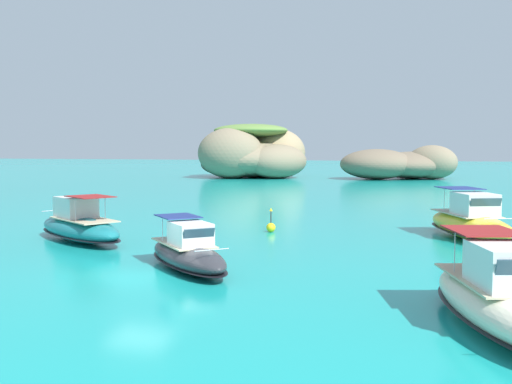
{
  "coord_description": "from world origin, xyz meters",
  "views": [
    {
      "loc": [
        10.46,
        -21.24,
        5.15
      ],
      "look_at": [
        1.27,
        13.07,
        2.45
      ],
      "focal_mm": 41.86,
      "sensor_mm": 36.0,
      "label": 1
    }
  ],
  "objects_px": {
    "islet_large": "(254,156)",
    "motorboat_yellow": "(471,223)",
    "motorboat_cream": "(501,300)",
    "motorboat_teal": "(79,226)",
    "channel_buoy": "(271,227)",
    "motorboat_charcoal": "(188,253)",
    "islet_small": "(403,164)"
  },
  "relations": [
    {
      "from": "motorboat_teal",
      "to": "islet_small",
      "type": "bearing_deg",
      "value": 77.2
    },
    {
      "from": "motorboat_charcoal",
      "to": "islet_small",
      "type": "bearing_deg",
      "value": 84.48
    },
    {
      "from": "channel_buoy",
      "to": "motorboat_yellow",
      "type": "bearing_deg",
      "value": 1.43
    },
    {
      "from": "channel_buoy",
      "to": "motorboat_teal",
      "type": "bearing_deg",
      "value": -147.01
    },
    {
      "from": "islet_small",
      "to": "motorboat_cream",
      "type": "height_order",
      "value": "islet_small"
    },
    {
      "from": "islet_large",
      "to": "channel_buoy",
      "type": "bearing_deg",
      "value": -73.93
    },
    {
      "from": "motorboat_yellow",
      "to": "motorboat_cream",
      "type": "relative_size",
      "value": 1.06
    },
    {
      "from": "motorboat_yellow",
      "to": "motorboat_cream",
      "type": "distance_m",
      "value": 17.29
    },
    {
      "from": "islet_small",
      "to": "islet_large",
      "type": "bearing_deg",
      "value": -177.25
    },
    {
      "from": "islet_small",
      "to": "motorboat_yellow",
      "type": "bearing_deg",
      "value": -85.49
    },
    {
      "from": "motorboat_cream",
      "to": "motorboat_teal",
      "type": "bearing_deg",
      "value": 151.42
    },
    {
      "from": "motorboat_yellow",
      "to": "islet_small",
      "type": "bearing_deg",
      "value": 94.51
    },
    {
      "from": "motorboat_charcoal",
      "to": "islet_large",
      "type": "bearing_deg",
      "value": 103.07
    },
    {
      "from": "motorboat_yellow",
      "to": "motorboat_charcoal",
      "type": "bearing_deg",
      "value": -135.77
    },
    {
      "from": "motorboat_charcoal",
      "to": "channel_buoy",
      "type": "xyz_separation_m",
      "value": [
        0.78,
        11.6,
        -0.35
      ]
    },
    {
      "from": "islet_small",
      "to": "motorboat_teal",
      "type": "xyz_separation_m",
      "value": [
        -15.77,
        -69.39,
        -1.54
      ]
    },
    {
      "from": "islet_large",
      "to": "channel_buoy",
      "type": "relative_size",
      "value": 15.14
    },
    {
      "from": "motorboat_teal",
      "to": "motorboat_cream",
      "type": "height_order",
      "value": "motorboat_cream"
    },
    {
      "from": "motorboat_cream",
      "to": "channel_buoy",
      "type": "height_order",
      "value": "motorboat_cream"
    },
    {
      "from": "motorboat_yellow",
      "to": "motorboat_charcoal",
      "type": "height_order",
      "value": "motorboat_yellow"
    },
    {
      "from": "islet_small",
      "to": "channel_buoy",
      "type": "bearing_deg",
      "value": -95.82
    },
    {
      "from": "motorboat_yellow",
      "to": "motorboat_charcoal",
      "type": "relative_size",
      "value": 1.42
    },
    {
      "from": "motorboat_charcoal",
      "to": "motorboat_teal",
      "type": "bearing_deg",
      "value": 146.96
    },
    {
      "from": "islet_large",
      "to": "motorboat_yellow",
      "type": "relative_size",
      "value": 2.43
    },
    {
      "from": "islet_large",
      "to": "motorboat_yellow",
      "type": "distance_m",
      "value": 68.54
    },
    {
      "from": "islet_small",
      "to": "motorboat_cream",
      "type": "distance_m",
      "value": 80.47
    },
    {
      "from": "motorboat_yellow",
      "to": "motorboat_cream",
      "type": "bearing_deg",
      "value": -92.12
    },
    {
      "from": "motorboat_charcoal",
      "to": "motorboat_teal",
      "type": "relative_size",
      "value": 0.8
    },
    {
      "from": "islet_small",
      "to": "motorboat_charcoal",
      "type": "height_order",
      "value": "islet_small"
    },
    {
      "from": "islet_small",
      "to": "motorboat_charcoal",
      "type": "distance_m",
      "value": 75.31
    },
    {
      "from": "islet_small",
      "to": "motorboat_yellow",
      "type": "height_order",
      "value": "islet_small"
    },
    {
      "from": "islet_small",
      "to": "motorboat_yellow",
      "type": "relative_size",
      "value": 2.26
    }
  ]
}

